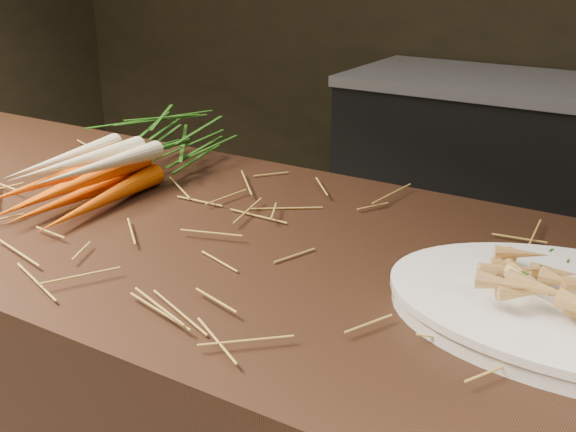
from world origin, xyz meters
name	(u,v)px	position (x,y,z in m)	size (l,w,h in m)	color
straw_bedding	(183,216)	(0.00, 0.30, 0.91)	(1.40, 0.60, 0.02)	olive
root_veg_bunch	(141,155)	(-0.20, 0.42, 0.95)	(0.20, 0.57, 0.10)	#EC4800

